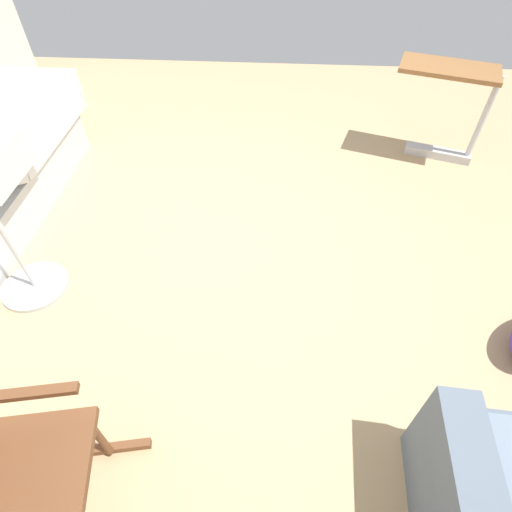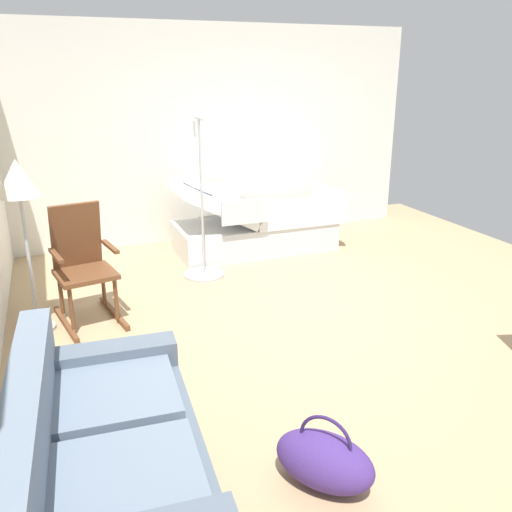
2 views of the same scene
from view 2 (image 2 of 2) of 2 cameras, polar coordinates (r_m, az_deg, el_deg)
name	(u,v)px [view 2 (image 2 of 2)]	position (r m, az deg, el deg)	size (l,w,h in m)	color
ground_plane	(308,315)	(5.01, 5.54, -6.27)	(6.83, 6.83, 0.00)	tan
side_wall	(216,135)	(7.17, -4.27, 12.68)	(0.10, 5.39, 2.70)	silver
hospital_bed	(255,225)	(6.74, -0.15, 3.25)	(1.05, 2.08, 1.04)	silver
couch	(107,470)	(2.89, -15.42, -20.96)	(1.65, 0.95, 0.85)	slate
rocking_chair	(83,266)	(4.99, -17.83, -1.00)	(0.84, 0.61, 1.05)	brown
floor_lamp	(19,190)	(4.72, -23.75, 6.35)	(0.34, 0.34, 1.48)	#B2B5BA
duffel_bag	(324,460)	(3.11, 7.24, -20.62)	(0.64, 0.60, 0.43)	#472D7A
iv_pole	(203,254)	(5.88, -5.59, 0.21)	(0.44, 0.44, 1.69)	#B2B5BA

